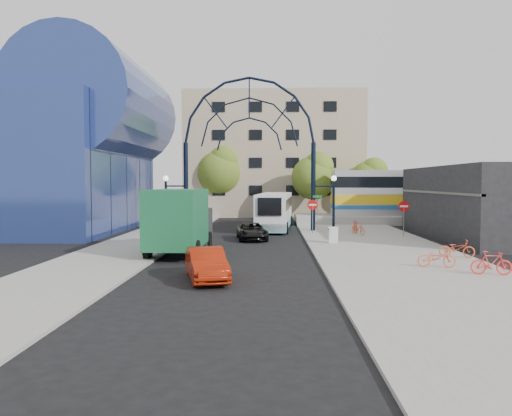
{
  "coord_description": "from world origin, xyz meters",
  "views": [
    {
      "loc": [
        1.77,
        -25.07,
        3.92
      ],
      "look_at": [
        0.78,
        6.0,
        2.29
      ],
      "focal_mm": 35.0,
      "sensor_mm": 36.0,
      "label": 1
    }
  ],
  "objects_px": {
    "gateway_arch": "(249,122)",
    "sandwich_board": "(333,233)",
    "do_not_enter_sign": "(404,210)",
    "bike_near_a": "(358,228)",
    "black_suv": "(252,231)",
    "bike_far_a": "(457,248)",
    "city_bus": "(275,210)",
    "green_truck": "(181,222)",
    "tree_north_c": "(370,179)",
    "street_name_sign": "(317,206)",
    "bike_far_c": "(437,258)",
    "train_car": "(467,193)",
    "tree_north_b": "(221,170)",
    "tree_north_a": "(315,175)",
    "bike_far_b": "(491,263)",
    "bike_near_b": "(355,226)",
    "red_sedan": "(206,264)",
    "stop_sign": "(313,208)"
  },
  "relations": [
    {
      "from": "street_name_sign",
      "to": "bike_near_a",
      "type": "xyz_separation_m",
      "value": [
        2.82,
        -1.59,
        -1.56
      ]
    },
    {
      "from": "tree_north_c",
      "to": "black_suv",
      "type": "distance_m",
      "value": 22.99
    },
    {
      "from": "tree_north_c",
      "to": "bike_far_a",
      "type": "xyz_separation_m",
      "value": [
        -1.02,
        -27.73,
        -3.7
      ]
    },
    {
      "from": "street_name_sign",
      "to": "red_sedan",
      "type": "bearing_deg",
      "value": -108.49
    },
    {
      "from": "gateway_arch",
      "to": "do_not_enter_sign",
      "type": "height_order",
      "value": "gateway_arch"
    },
    {
      "from": "train_car",
      "to": "red_sedan",
      "type": "bearing_deg",
      "value": -127.2
    },
    {
      "from": "train_car",
      "to": "tree_north_a",
      "type": "height_order",
      "value": "tree_north_a"
    },
    {
      "from": "red_sedan",
      "to": "sandwich_board",
      "type": "bearing_deg",
      "value": 45.59
    },
    {
      "from": "street_name_sign",
      "to": "bike_far_b",
      "type": "xyz_separation_m",
      "value": [
        5.56,
        -17.14,
        -1.52
      ]
    },
    {
      "from": "tree_north_c",
      "to": "bike_near_b",
      "type": "bearing_deg",
      "value": -104.72
    },
    {
      "from": "tree_north_a",
      "to": "bike_far_b",
      "type": "relative_size",
      "value": 4.32
    },
    {
      "from": "sandwich_board",
      "to": "bike_far_a",
      "type": "height_order",
      "value": "sandwich_board"
    },
    {
      "from": "tree_north_c",
      "to": "bike_near_b",
      "type": "xyz_separation_m",
      "value": [
        -4.08,
        -15.54,
        -3.69
      ]
    },
    {
      "from": "tree_north_a",
      "to": "red_sedan",
      "type": "relative_size",
      "value": 1.78
    },
    {
      "from": "black_suv",
      "to": "bike_far_a",
      "type": "relative_size",
      "value": 2.42
    },
    {
      "from": "black_suv",
      "to": "tree_north_c",
      "type": "bearing_deg",
      "value": 51.72
    },
    {
      "from": "street_name_sign",
      "to": "bike_far_c",
      "type": "bearing_deg",
      "value": -75.67
    },
    {
      "from": "train_car",
      "to": "green_truck",
      "type": "distance_m",
      "value": 30.79
    },
    {
      "from": "gateway_arch",
      "to": "black_suv",
      "type": "xyz_separation_m",
      "value": [
        0.43,
        -5.51,
        -7.98
      ]
    },
    {
      "from": "street_name_sign",
      "to": "train_car",
      "type": "xyz_separation_m",
      "value": [
        14.8,
        9.4,
        0.77
      ]
    },
    {
      "from": "do_not_enter_sign",
      "to": "bike_near_a",
      "type": "xyz_separation_m",
      "value": [
        -2.98,
        1.01,
        -1.4
      ]
    },
    {
      "from": "train_car",
      "to": "city_bus",
      "type": "height_order",
      "value": "train_car"
    },
    {
      "from": "tree_north_c",
      "to": "black_suv",
      "type": "relative_size",
      "value": 1.56
    },
    {
      "from": "gateway_arch",
      "to": "bike_near_b",
      "type": "height_order",
      "value": "gateway_arch"
    },
    {
      "from": "do_not_enter_sign",
      "to": "bike_near_b",
      "type": "bearing_deg",
      "value": 141.16
    },
    {
      "from": "stop_sign",
      "to": "tree_north_c",
      "type": "xyz_separation_m",
      "value": [
        7.32,
        15.93,
        2.28
      ]
    },
    {
      "from": "do_not_enter_sign",
      "to": "tree_north_b",
      "type": "distance_m",
      "value": 25.09
    },
    {
      "from": "stop_sign",
      "to": "green_truck",
      "type": "relative_size",
      "value": 0.35
    },
    {
      "from": "train_car",
      "to": "tree_north_b",
      "type": "relative_size",
      "value": 3.14
    },
    {
      "from": "do_not_enter_sign",
      "to": "black_suv",
      "type": "bearing_deg",
      "value": -171.85
    },
    {
      "from": "tree_north_c",
      "to": "bike_near_a",
      "type": "distance_m",
      "value": 17.8
    },
    {
      "from": "train_car",
      "to": "bike_near_a",
      "type": "bearing_deg",
      "value": -137.46
    },
    {
      "from": "tree_north_b",
      "to": "bike_far_c",
      "type": "relative_size",
      "value": 4.83
    },
    {
      "from": "tree_north_c",
      "to": "bike_near_a",
      "type": "relative_size",
      "value": 3.77
    },
    {
      "from": "gateway_arch",
      "to": "bike_near_a",
      "type": "distance_m",
      "value": 11.7
    },
    {
      "from": "city_bus",
      "to": "green_truck",
      "type": "height_order",
      "value": "green_truck"
    },
    {
      "from": "tree_north_a",
      "to": "bike_near_b",
      "type": "relative_size",
      "value": 4.49
    },
    {
      "from": "tree_north_c",
      "to": "city_bus",
      "type": "height_order",
      "value": "tree_north_c"
    },
    {
      "from": "red_sedan",
      "to": "bike_far_c",
      "type": "distance_m",
      "value": 10.32
    },
    {
      "from": "green_truck",
      "to": "black_suv",
      "type": "xyz_separation_m",
      "value": [
        3.61,
        6.72,
        -1.19
      ]
    },
    {
      "from": "do_not_enter_sign",
      "to": "green_truck",
      "type": "xyz_separation_m",
      "value": [
        -14.18,
        -8.23,
        -0.21
      ]
    },
    {
      "from": "sandwich_board",
      "to": "bike_far_a",
      "type": "relative_size",
      "value": 0.58
    },
    {
      "from": "street_name_sign",
      "to": "train_car",
      "type": "distance_m",
      "value": 17.55
    },
    {
      "from": "train_car",
      "to": "tree_north_c",
      "type": "xyz_separation_m",
      "value": [
        -7.88,
        5.93,
        1.37
      ]
    },
    {
      "from": "red_sedan",
      "to": "bike_far_b",
      "type": "bearing_deg",
      "value": -10.54
    },
    {
      "from": "red_sedan",
      "to": "bike_near_a",
      "type": "xyz_separation_m",
      "value": [
        8.85,
        16.46,
        -0.07
      ]
    },
    {
      "from": "city_bus",
      "to": "bike_near_b",
      "type": "height_order",
      "value": "city_bus"
    },
    {
      "from": "bike_far_b",
      "to": "red_sedan",
      "type": "bearing_deg",
      "value": 102.05
    },
    {
      "from": "gateway_arch",
      "to": "sandwich_board",
      "type": "distance_m",
      "value": 12.52
    },
    {
      "from": "tree_north_a",
      "to": "bike_far_b",
      "type": "distance_m",
      "value": 31.08
    }
  ]
}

